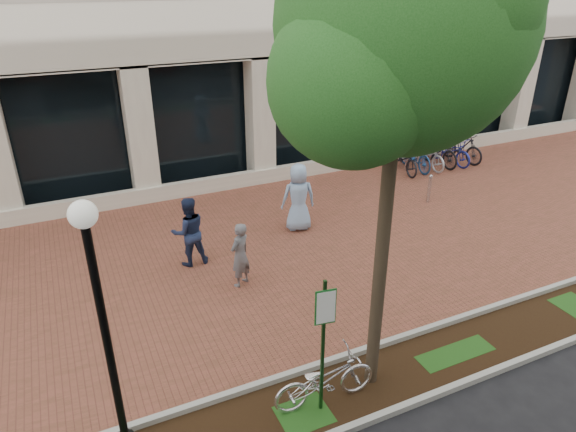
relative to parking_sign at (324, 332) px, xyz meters
name	(u,v)px	position (x,y,z in m)	size (l,w,h in m)	color
ground	(262,252)	(1.13, 5.40, -1.61)	(120.00, 120.00, 0.00)	black
brick_plaza	(262,252)	(1.13, 5.40, -1.61)	(40.00, 9.00, 0.01)	brown
planting_strip	(372,382)	(1.13, 0.15, -1.61)	(40.00, 1.50, 0.01)	black
curb_plaza_side	(351,354)	(1.13, 0.90, -1.55)	(40.00, 0.12, 0.12)	#A6A69D
curb_street_side	(397,409)	(1.13, -0.60, -1.55)	(40.00, 0.12, 0.12)	#A6A69D
parking_sign	(324,332)	(0.00, 0.00, 0.00)	(0.34, 0.07, 2.55)	#143815
lamppost	(104,325)	(-3.10, 0.53, 0.77)	(0.36, 0.36, 4.21)	black
street_tree	(403,44)	(1.20, 0.27, 4.19)	(4.10, 3.42, 7.73)	#453627
locked_bicycle	(325,380)	(0.13, 0.13, -1.13)	(0.64, 1.83, 0.96)	silver
pedestrian_left	(240,255)	(0.11, 4.16, -0.82)	(0.58, 0.38, 1.59)	slate
pedestrian_mid	(189,232)	(-0.70, 5.61, -0.72)	(0.87, 0.68, 1.79)	#1C2646
pedestrian_right	(298,198)	(2.59, 6.21, -0.64)	(0.95, 0.62, 1.95)	#8EAFD4
bollard	(429,188)	(7.16, 6.14, -1.13)	(0.12, 0.12, 0.94)	#B4B5B9
bike_rack_cluster	(432,153)	(9.42, 8.76, -1.06)	(3.62, 2.06, 1.16)	black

